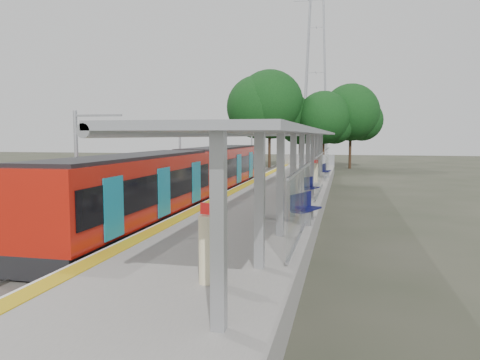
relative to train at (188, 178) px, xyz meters
name	(u,v)px	position (x,y,z in m)	size (l,w,h in m)	color
ground	(158,329)	(4.50, -15.33, -2.05)	(200.00, 200.00, 0.00)	#474438
trackbed	(211,200)	(0.00, 4.67, -1.93)	(3.00, 70.00, 0.24)	#59544C
platform	(278,197)	(4.50, 4.67, -1.55)	(6.00, 50.00, 1.00)	gray
tactile_strip	(240,188)	(1.95, 4.67, -1.04)	(0.60, 50.00, 0.02)	gold
end_fence	(308,160)	(4.50, 29.62, -0.45)	(6.00, 0.10, 1.20)	#9EA0A5
train	(188,178)	(0.00, 0.00, 0.00)	(2.74, 27.60, 3.62)	black
canopy	(298,140)	(6.11, 0.85, 2.15)	(3.27, 38.00, 3.66)	#9EA0A5
pylon	(316,50)	(3.50, 57.67, 16.95)	(8.00, 4.00, 38.00)	#9EA0A5
tree_cluster	(295,110)	(2.09, 36.97, 5.64)	(19.61, 13.95, 12.88)	#382316
catenary_masts	(181,159)	(-1.72, 3.67, 0.86)	(2.08, 48.16, 5.40)	#9EA0A5
bench_near	(304,207)	(7.10, -6.71, -0.44)	(1.12, 1.78, 1.17)	#0F114E
bench_mid	(308,187)	(6.64, 1.16, -0.48)	(1.09, 1.65, 1.09)	#0F114E
bench_far	(325,170)	(7.10, 14.05, -0.47)	(0.73, 1.68, 1.11)	#0F114E
info_pillar_near	(208,249)	(5.56, -14.84, -0.24)	(0.42, 0.42, 1.88)	beige
info_pillar_far	(316,173)	(6.56, 9.54, -0.34)	(0.37, 0.37, 1.63)	beige
litter_bin	(259,208)	(5.16, -5.95, -0.66)	(0.39, 0.39, 0.79)	#9EA0A5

